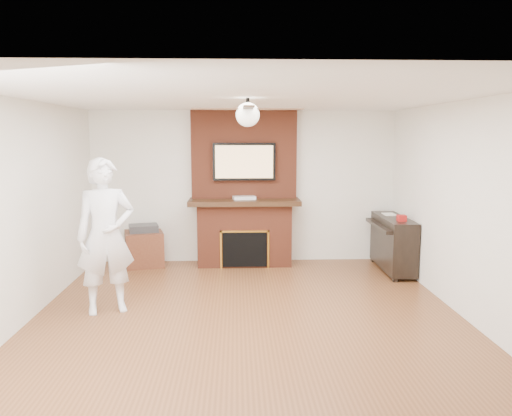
{
  "coord_description": "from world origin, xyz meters",
  "views": [
    {
      "loc": [
        -0.13,
        -5.49,
        2.1
      ],
      "look_at": [
        0.13,
        0.9,
        1.17
      ],
      "focal_mm": 35.0,
      "sensor_mm": 36.0,
      "label": 1
    }
  ],
  "objects_px": {
    "piano": "(393,242)",
    "side_table": "(144,247)",
    "person": "(106,236)",
    "fireplace": "(244,204)"
  },
  "relations": [
    {
      "from": "fireplace",
      "to": "piano",
      "type": "relative_size",
      "value": 1.92
    },
    {
      "from": "fireplace",
      "to": "piano",
      "type": "height_order",
      "value": "fireplace"
    },
    {
      "from": "fireplace",
      "to": "person",
      "type": "distance_m",
      "value": 2.77
    },
    {
      "from": "fireplace",
      "to": "piano",
      "type": "distance_m",
      "value": 2.42
    },
    {
      "from": "side_table",
      "to": "fireplace",
      "type": "bearing_deg",
      "value": -12.45
    },
    {
      "from": "fireplace",
      "to": "side_table",
      "type": "bearing_deg",
      "value": -177.64
    },
    {
      "from": "person",
      "to": "side_table",
      "type": "xyz_separation_m",
      "value": [
        0.04,
        2.14,
        -0.61
      ]
    },
    {
      "from": "person",
      "to": "piano",
      "type": "xyz_separation_m",
      "value": [
        3.96,
        1.65,
        -0.47
      ]
    },
    {
      "from": "fireplace",
      "to": "person",
      "type": "bearing_deg",
      "value": -127.2
    },
    {
      "from": "piano",
      "to": "side_table",
      "type": "bearing_deg",
      "value": 174.0
    }
  ]
}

